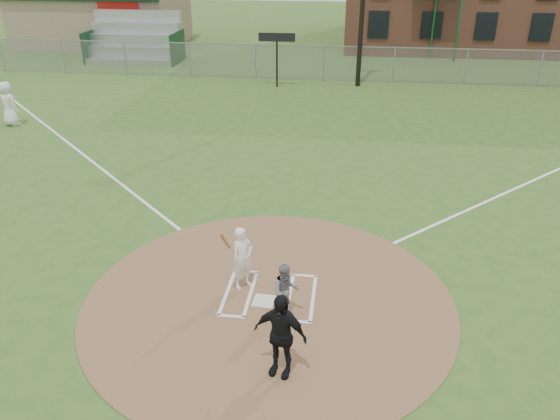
# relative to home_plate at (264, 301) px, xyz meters

# --- Properties ---
(ground) EXTENTS (140.00, 140.00, 0.00)m
(ground) POSITION_rel_home_plate_xyz_m (0.10, 0.13, -0.04)
(ground) COLOR #33571E
(ground) RESTS_ON ground
(dirt_circle) EXTENTS (8.40, 8.40, 0.02)m
(dirt_circle) POSITION_rel_home_plate_xyz_m (0.10, 0.13, -0.03)
(dirt_circle) COLOR brown
(dirt_circle) RESTS_ON ground
(home_plate) EXTENTS (0.52, 0.52, 0.03)m
(home_plate) POSITION_rel_home_plate_xyz_m (0.00, 0.00, 0.00)
(home_plate) COLOR silver
(home_plate) RESTS_ON dirt_circle
(foul_line_first) EXTENTS (17.04, 17.04, 0.01)m
(foul_line_first) POSITION_rel_home_plate_xyz_m (9.10, 9.13, -0.03)
(foul_line_first) COLOR white
(foul_line_first) RESTS_ON ground
(foul_line_third) EXTENTS (17.04, 17.04, 0.01)m
(foul_line_third) POSITION_rel_home_plate_xyz_m (-8.90, 9.13, -0.03)
(foul_line_third) COLOR white
(foul_line_third) RESTS_ON ground
(catcher) EXTENTS (0.76, 0.68, 1.28)m
(catcher) POSITION_rel_home_plate_xyz_m (0.55, -0.45, 0.62)
(catcher) COLOR slate
(catcher) RESTS_ON dirt_circle
(umpire) EXTENTS (1.09, 0.65, 1.74)m
(umpire) POSITION_rel_home_plate_xyz_m (0.65, -2.17, 0.85)
(umpire) COLOR black
(umpire) RESTS_ON dirt_circle
(ondeck_player) EXTENTS (1.11, 0.96, 1.92)m
(ondeck_player) POSITION_rel_home_plate_xyz_m (-13.17, 11.79, 0.92)
(ondeck_player) COLOR white
(ondeck_player) RESTS_ON ground
(batters_boxes) EXTENTS (2.08, 1.88, 0.01)m
(batters_boxes) POSITION_rel_home_plate_xyz_m (0.10, 0.28, -0.01)
(batters_boxes) COLOR white
(batters_boxes) RESTS_ON dirt_circle
(batter_at_plate) EXTENTS (0.69, 1.03, 1.78)m
(batter_at_plate) POSITION_rel_home_plate_xyz_m (-0.58, 0.56, 0.76)
(batter_at_plate) COLOR white
(batter_at_plate) RESTS_ON dirt_circle
(outfield_fence) EXTENTS (56.08, 0.08, 2.03)m
(outfield_fence) POSITION_rel_home_plate_xyz_m (0.10, 22.13, 0.98)
(outfield_fence) COLOR slate
(outfield_fence) RESTS_ON ground
(bleachers) EXTENTS (6.08, 3.20, 3.20)m
(bleachers) POSITION_rel_home_plate_xyz_m (-12.90, 26.33, 1.55)
(bleachers) COLOR #B7BABF
(bleachers) RESTS_ON ground
(clubhouse) EXTENTS (12.20, 8.71, 6.23)m
(clubhouse) POSITION_rel_home_plate_xyz_m (-17.90, 33.13, 2.35)
(clubhouse) COLOR #9D846A
(clubhouse) RESTS_ON ground
(scoreboard_sign) EXTENTS (2.00, 0.10, 2.93)m
(scoreboard_sign) POSITION_rel_home_plate_xyz_m (-2.40, 20.33, 2.35)
(scoreboard_sign) COLOR black
(scoreboard_sign) RESTS_ON ground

